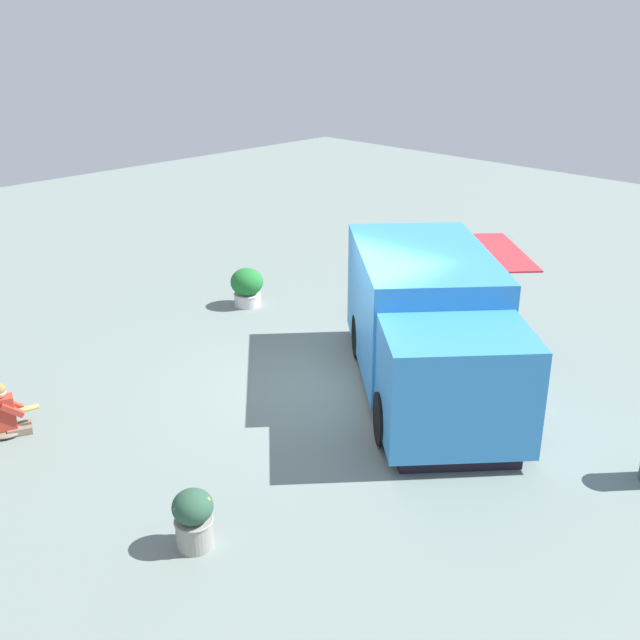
% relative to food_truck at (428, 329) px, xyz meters
% --- Properties ---
extents(ground_plane, '(40.00, 40.00, 0.00)m').
position_rel_food_truck_xyz_m(ground_plane, '(-1.05, -0.98, -1.09)').
color(ground_plane, slate).
extents(food_truck, '(5.41, 5.13, 2.25)m').
position_rel_food_truck_xyz_m(food_truck, '(0.00, 0.00, 0.00)').
color(food_truck, '#358AD6').
rests_on(food_truck, ground_plane).
extents(person_customer, '(0.60, 0.82, 0.88)m').
position_rel_food_truck_xyz_m(person_customer, '(-3.60, -5.81, -0.74)').
color(person_customer, '#776755').
rests_on(person_customer, ground_plane).
extents(planter_flowering_near, '(0.49, 0.49, 0.65)m').
position_rel_food_truck_xyz_m(planter_flowering_near, '(-2.99, 4.00, -0.74)').
color(planter_flowering_near, '#C17640').
rests_on(planter_flowering_near, ground_plane).
extents(planter_flowering_far, '(0.72, 0.72, 0.86)m').
position_rel_food_truck_xyz_m(planter_flowering_far, '(-5.21, 0.37, -0.64)').
color(planter_flowering_far, silver).
rests_on(planter_flowering_far, ground_plane).
extents(planter_flowering_side, '(0.50, 0.50, 0.78)m').
position_rel_food_truck_xyz_m(planter_flowering_side, '(0.60, -5.36, -0.68)').
color(planter_flowering_side, gray).
rests_on(planter_flowering_side, ground_plane).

